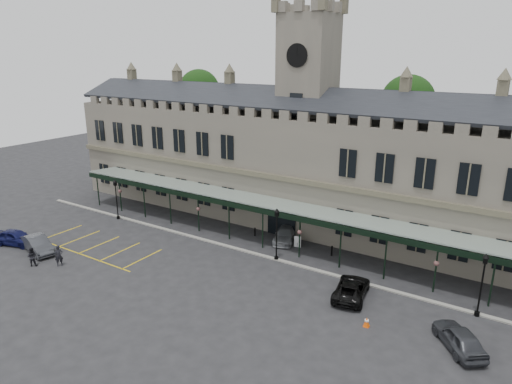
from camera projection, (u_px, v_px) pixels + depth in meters
The scene contains 22 objects.
ground at pixel (218, 277), 38.80m from camera, with size 140.00×140.00×0.00m, color black.
station_building at pixel (305, 165), 49.71m from camera, with size 60.00×10.36×17.30m.
clock_tower at pixel (307, 104), 47.83m from camera, with size 5.60×5.60×24.80m.
canopy at pixel (264, 224), 44.11m from camera, with size 50.00×4.10×4.30m.
kerb at pixel (253, 253), 43.22m from camera, with size 60.00×0.40×0.12m, color gray.
parking_markings at pixel (95, 247), 44.81m from camera, with size 16.00×6.00×0.01m, color gold, non-canonical shape.
tree_behind_left at pixel (199, 91), 66.50m from camera, with size 6.00×6.00×16.00m.
tree_behind_mid at pixel (407, 103), 51.05m from camera, with size 6.00×6.00×16.00m.
lamp_post_left at pixel (116, 196), 51.48m from camera, with size 0.44×0.44×4.68m.
lamp_post_mid at pixel (277, 230), 41.05m from camera, with size 0.48×0.48×5.04m.
lamp_post_right at pixel (482, 280), 32.21m from camera, with size 0.47×0.47×4.92m.
traffic_cone at pixel (367, 322), 31.68m from camera, with size 0.45×0.45×0.72m.
sign_board at pixel (297, 242), 44.53m from camera, with size 0.66×0.21×1.15m.
bollard_left at pixel (255, 232), 47.29m from camera, with size 0.16×0.16×0.90m, color black.
bollard_right at pixel (332, 251), 42.67m from camera, with size 0.17×0.17×0.98m, color black.
car_left_a at pixel (15, 237), 45.06m from camera, with size 1.83×4.56×1.55m, color #0E103E.
car_left_b at pixel (38, 244), 43.37m from camera, with size 1.66×4.75×1.56m, color #34363B.
car_taxi at pixel (285, 234), 46.09m from camera, with size 1.90×4.68×1.36m, color #9A9CA1.
car_van at pixel (351, 288), 35.47m from camera, with size 2.30×5.00×1.39m, color black.
car_right_a at pixel (459, 338), 29.19m from camera, with size 1.81×4.51×1.54m, color #34363B.
person_a at pixel (59, 256), 40.54m from camera, with size 0.70×0.46×1.92m, color black.
person_b at pixel (32, 257), 40.55m from camera, with size 0.86×0.67×1.77m, color black.
Camera 1 is at (21.57, -27.72, 18.30)m, focal length 32.00 mm.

